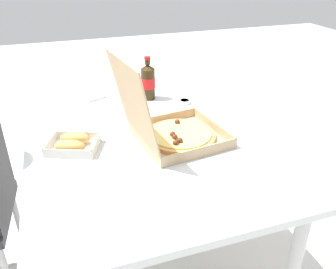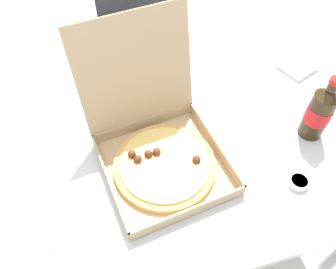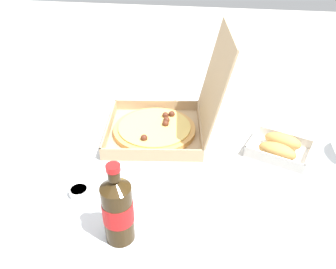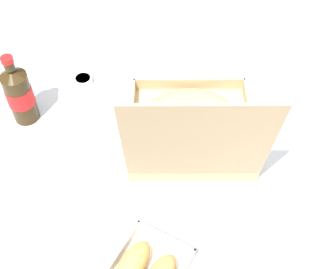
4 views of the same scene
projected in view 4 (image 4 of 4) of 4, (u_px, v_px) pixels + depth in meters
The scene contains 5 objects.
dining_table at pixel (157, 186), 1.25m from camera, with size 1.28×0.94×0.70m.
pizza_box_open at pixel (192, 131), 1.22m from camera, with size 0.38×0.44×0.37m.
cola_bottle at pixel (19, 94), 1.24m from camera, with size 0.07×0.07×0.22m.
paper_menu at pixel (335, 132), 1.28m from camera, with size 0.21×0.15×0.00m, color white.
dipping_sauce_cup at pixel (83, 80), 1.39m from camera, with size 0.06×0.06×0.02m.
Camera 4 is at (-0.11, 0.66, 1.69)m, focal length 48.95 mm.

